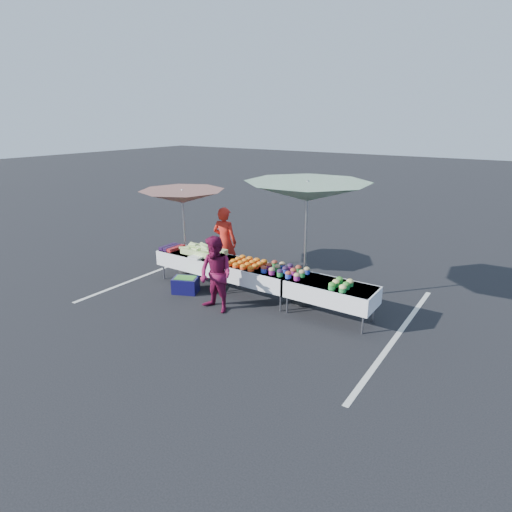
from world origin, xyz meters
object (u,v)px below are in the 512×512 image
Objects in this scene: umbrella_right at (307,192)px; table_center at (256,274)px; umbrella_left at (182,197)px; table_right at (330,291)px; customer at (216,275)px; storage_bin at (186,285)px; table_left at (195,260)px; vendor at (225,242)px.

table_center is at bearing -158.25° from umbrella_right.
table_right is at bearing -5.31° from umbrella_left.
table_right is 2.06m from umbrella_right.
umbrella_right is (-0.80, 0.40, 1.86)m from table_right.
customer is 0.48× the size of umbrella_right.
customer is at bearing -133.16° from umbrella_right.
customer is at bearing -40.36° from storage_bin.
table_left is 0.80m from storage_bin.
table_left and table_right have the same top height.
table_right is (3.60, 0.00, 0.00)m from table_left.
umbrella_left reaches higher than storage_bin.
umbrella_left reaches higher than table_right.
table_left is 1.00× the size of table_right.
table_right is 3.43m from vendor.
table_center is 1.09m from customer.
table_center is 1.80m from table_right.
table_center is 1.15× the size of customer.
vendor is (-3.31, 0.82, 0.31)m from table_right.
vendor is at bearing 151.45° from table_center.
table_left is 3.39m from umbrella_right.
vendor is at bearing 64.93° from storage_bin.
vendor is at bearing 166.04° from table_right.
customer is (1.19, -1.84, -0.08)m from vendor.
table_center is (1.80, 0.00, 0.00)m from table_left.
umbrella_right is at bearing -0.00° from umbrella_left.
table_left is 1.63m from umbrella_left.
customer reaches higher than storage_bin.
storage_bin is at bearing -47.77° from umbrella_left.
umbrella_left is 2.30m from storage_bin.
table_right is 0.81× the size of umbrella_left.
table_left is at bearing 151.82° from customer.
table_left and table_center have the same top height.
table_center is 0.56× the size of umbrella_right.
vendor is (0.29, 0.82, 0.31)m from table_left.
table_left is 0.93m from vendor.
customer reaches higher than table_center.
storage_bin is at bearing -157.57° from umbrella_right.
umbrella_right reaches higher than storage_bin.
table_right is at bearing 159.29° from vendor.
vendor is at bearing 129.23° from customer.
vendor is 0.53× the size of umbrella_right.
umbrella_left is 3.53m from umbrella_right.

